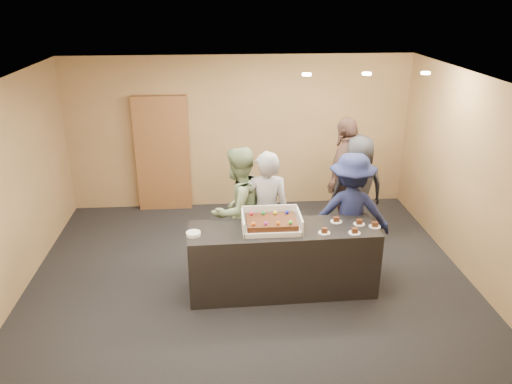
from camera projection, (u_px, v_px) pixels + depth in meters
The scene contains 17 objects.
room at pixel (249, 184), 6.49m from camera, with size 6.04×6.00×2.70m.
serving_counter at pixel (283, 260), 6.46m from camera, with size 2.40×0.70×0.90m, color black.
storage_cabinet at pixel (163, 154), 8.74m from camera, with size 0.93×0.15×2.05m, color brown.
cake_box at pixel (271, 224), 6.29m from camera, with size 0.73×0.51×0.22m.
sheet_cake at pixel (271, 222), 6.25m from camera, with size 0.63×0.43×0.12m.
plate_stack at pixel (193, 234), 6.11m from camera, with size 0.18×0.18×0.04m, color white.
slice_a at pixel (324, 231), 6.17m from camera, with size 0.15×0.15×0.07m.
slice_b at pixel (336, 220), 6.47m from camera, with size 0.15×0.15×0.07m.
slice_c at pixel (355, 231), 6.16m from camera, with size 0.15×0.15×0.07m.
slice_d at pixel (359, 223), 6.40m from camera, with size 0.15×0.15×0.07m.
slice_e at pixel (375, 225), 6.33m from camera, with size 0.15×0.15×0.07m.
person_server_grey at pixel (266, 213), 6.77m from camera, with size 0.64×0.42×1.76m, color gray.
person_sage_man at pixel (238, 210), 6.86m from camera, with size 0.86×0.67×1.78m, color gray.
person_navy_man at pixel (350, 213), 6.85m from camera, with size 1.10×0.63×1.71m, color #181E45.
person_brown_extra at pixel (345, 177), 7.84m from camera, with size 1.13×0.47×1.92m, color #4E342C.
person_dark_suit at pixel (357, 189), 7.69m from camera, with size 0.83×0.54×1.69m, color #26262B.
ceiling_spotlights at pixel (367, 74), 6.57m from camera, with size 1.72×0.12×0.03m.
Camera 1 is at (-0.37, -6.04, 3.69)m, focal length 35.00 mm.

